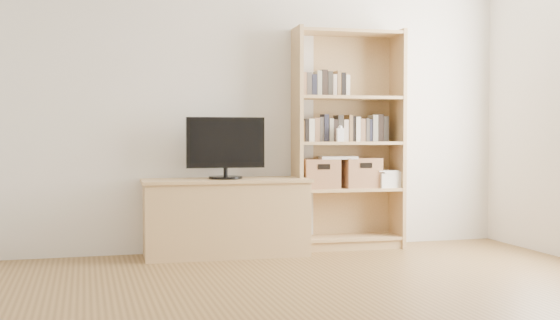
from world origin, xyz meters
name	(u,v)px	position (x,y,z in m)	size (l,w,h in m)	color
back_wall	(261,100)	(0.00, 2.50, 1.30)	(4.50, 0.02, 2.60)	silver
tv_stand	(226,219)	(-0.36, 2.25, 0.30)	(1.33, 0.50, 0.61)	tan
bookshelf	(348,139)	(0.75, 2.33, 0.96)	(0.96, 0.34, 1.92)	tan
television	(226,148)	(-0.36, 2.25, 0.89)	(0.65, 0.05, 0.51)	black
books_row_mid	(347,128)	(0.75, 2.35, 1.06)	(0.87, 0.17, 0.23)	brown
books_row_upper	(324,86)	(0.53, 2.36, 1.43)	(0.35, 0.13, 0.18)	brown
baby_monitor	(340,135)	(0.63, 2.23, 1.00)	(0.06, 0.04, 0.11)	white
basket_left	(320,174)	(0.49, 2.34, 0.66)	(0.31, 0.25, 0.25)	brown
basket_right	(361,173)	(0.86, 2.32, 0.66)	(0.32, 0.26, 0.26)	brown
laptop	(338,158)	(0.65, 2.32, 0.80)	(0.32, 0.22, 0.02)	white
magazine_stack	(383,180)	(1.08, 2.31, 0.60)	(0.19, 0.28, 0.13)	beige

